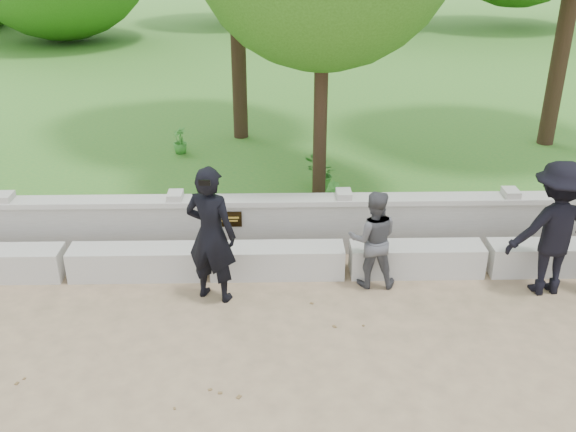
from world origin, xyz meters
name	(u,v)px	position (x,y,z in m)	size (l,w,h in m)	color
ground	(193,357)	(0.00, 0.00, 0.00)	(80.00, 80.00, 0.00)	#9E8360
lawn	(243,75)	(0.00, 14.00, 0.12)	(40.00, 22.00, 0.25)	#2E7427
concrete_bench	(207,261)	(0.00, 1.90, 0.22)	(11.90, 0.45, 0.45)	beige
parapet_wall	(211,225)	(0.00, 2.60, 0.46)	(12.50, 0.35, 0.90)	#B1AFA8
man_main	(211,235)	(0.14, 1.32, 0.95)	(0.81, 0.75, 1.89)	black
visitor_left	(373,239)	(2.31, 1.61, 0.70)	(0.72, 0.58, 1.41)	#46474B
visitor_mid	(554,229)	(4.67, 1.40, 0.94)	(1.30, 0.86, 1.89)	black
shrub_b	(331,200)	(1.88, 3.30, 0.55)	(0.33, 0.26, 0.59)	#367F2B
shrub_c	(321,174)	(1.80, 4.42, 0.56)	(0.56, 0.48, 0.62)	#367F2B
shrub_d	(180,140)	(-0.96, 6.43, 0.52)	(0.30, 0.27, 0.54)	#367F2B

